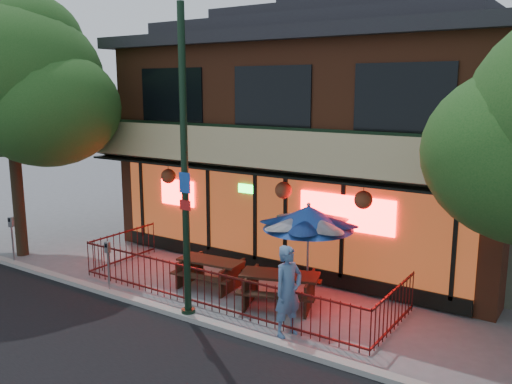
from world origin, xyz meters
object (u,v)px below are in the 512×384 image
picnic_table_right (280,284)px  parking_meter_near (108,259)px  street_tree_left (11,72)px  picnic_table_left (211,269)px  street_light (185,184)px  patio_umbrella (308,218)px  parking_meter_far (12,232)px  pedestrian (288,291)px

picnic_table_right → parking_meter_near: parking_meter_near is taller
street_tree_left → picnic_table_left: street_tree_left is taller
street_light → parking_meter_near: (-2.64, -0.02, -2.21)m
patio_umbrella → street_tree_left: bearing=-170.4°
street_light → picnic_table_right: bearing=52.0°
street_tree_left → picnic_table_left: 8.50m
patio_umbrella → parking_meter_far: bearing=-164.8°
picnic_table_left → patio_umbrella: (2.64, 0.51, 1.66)m
patio_umbrella → parking_meter_near: size_ratio=1.82×
street_tree_left → pedestrian: bearing=-1.7°
street_light → picnic_table_left: bearing=113.5°
pedestrian → street_light: bearing=118.6°
street_tree_left → parking_meter_far: bearing=-52.8°
pedestrian → parking_meter_far: 9.25m
patio_umbrella → parking_meter_far: patio_umbrella is taller
pedestrian → street_tree_left: bearing=105.0°
pedestrian → patio_umbrella: bearing=32.8°
street_light → patio_umbrella: (1.83, 2.36, -1.00)m
parking_meter_near → parking_meter_far: size_ratio=0.95×
street_tree_left → parking_meter_near: 6.80m
picnic_table_left → pedestrian: (3.17, -1.35, 0.50)m
street_light → parking_meter_far: size_ratio=4.80×
parking_meter_far → picnic_table_right: bearing=12.2°
street_tree_left → pedestrian: 10.89m
picnic_table_right → pedestrian: pedestrian is taller
street_tree_left → parking_meter_far: size_ratio=5.52×
picnic_table_left → parking_meter_near: (-1.84, -1.87, 0.45)m
parking_meter_near → parking_meter_far: (-4.22, 0.02, 0.05)m
pedestrian → parking_meter_far: (-9.23, -0.50, -0.00)m
picnic_table_right → parking_meter_near: 4.44m
street_tree_left → parking_meter_near: bearing=-9.5°
picnic_table_right → pedestrian: (0.98, -1.28, 0.46)m
parking_meter_far → parking_meter_near: bearing=-0.3°
pedestrian → parking_meter_near: 5.04m
street_tree_left → parking_meter_near: size_ratio=5.83×
picnic_table_left → pedestrian: 3.49m
pedestrian → parking_meter_far: pedestrian is taller
parking_meter_far → patio_umbrella: bearing=15.2°
picnic_table_left → pedestrian: bearing=-23.0°
pedestrian → parking_meter_near: size_ratio=1.44×
street_light → street_tree_left: size_ratio=0.87×
pedestrian → parking_meter_near: (-5.02, -0.52, -0.06)m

